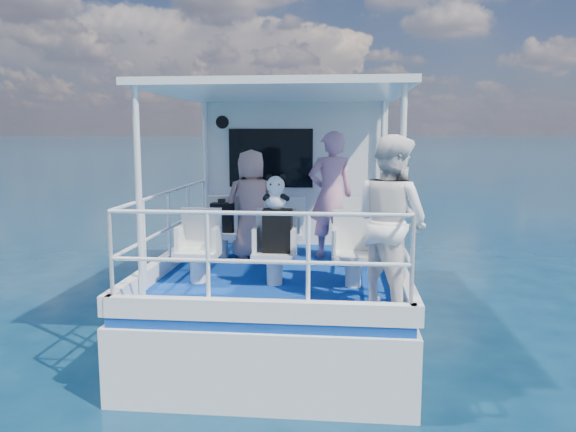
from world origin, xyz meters
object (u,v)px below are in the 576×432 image
object	(u,v)px
passenger_stbd_aft	(391,222)
backpack_center	(278,231)
passenger_port_fwd	(251,205)
panda	(276,192)

from	to	relation	value
passenger_stbd_aft	backpack_center	bearing A→B (deg)	19.26
passenger_port_fwd	panda	size ratio (longest dim) A/B	3.84
passenger_port_fwd	passenger_stbd_aft	distance (m)	2.68
passenger_stbd_aft	passenger_port_fwd	bearing A→B (deg)	-0.30
passenger_stbd_aft	backpack_center	size ratio (longest dim) A/B	3.46
backpack_center	passenger_stbd_aft	bearing A→B (deg)	-30.07
panda	passenger_port_fwd	bearing A→B (deg)	110.67
passenger_stbd_aft	panda	xyz separation A→B (m)	(-1.23, 0.70, 0.22)
passenger_stbd_aft	panda	size ratio (longest dim) A/B	4.35
backpack_center	panda	distance (m)	0.44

